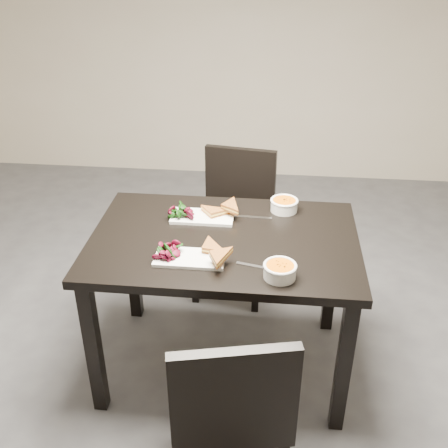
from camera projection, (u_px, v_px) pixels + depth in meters
The scene contains 14 objects.
ground at pixel (198, 375), 2.67m from camera, with size 5.00×5.00×0.00m, color #47474C.
table at pixel (224, 256), 2.43m from camera, with size 1.20×0.80×0.75m.
chair_near at pixel (230, 407), 1.88m from camera, with size 0.50×0.50×0.85m.
chair_far at pixel (236, 213), 3.14m from camera, with size 0.48×0.48×0.85m.
plate_near at pixel (190, 258), 2.22m from camera, with size 0.29×0.15×0.01m, color white.
sandwich_near at pixel (206, 251), 2.21m from camera, with size 0.15×0.11×0.05m, color #B06224, non-canonical shape.
salad_near at pixel (166, 251), 2.22m from camera, with size 0.09×0.08×0.04m, color black, non-canonical shape.
soup_bowl_near at pixel (280, 270), 2.10m from camera, with size 0.13×0.13×0.06m.
cutlery_near at pixel (257, 267), 2.18m from camera, with size 0.18×0.02×0.00m, color silver.
plate_far at pixel (203, 217), 2.53m from camera, with size 0.30×0.15×0.01m, color white.
sandwich_far at pixel (216, 213), 2.50m from camera, with size 0.15×0.11×0.05m, color #B06224, non-canonical shape.
salad_far at pixel (182, 211), 2.53m from camera, with size 0.09×0.08×0.04m, color black, non-canonical shape.
soup_bowl_far at pixel (284, 204), 2.59m from camera, with size 0.14×0.14×0.06m.
cutlery_far at pixel (253, 217), 2.54m from camera, with size 0.18×0.02×0.00m, color silver.
Camera 1 is at (0.33, -1.92, 1.98)m, focal length 42.69 mm.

